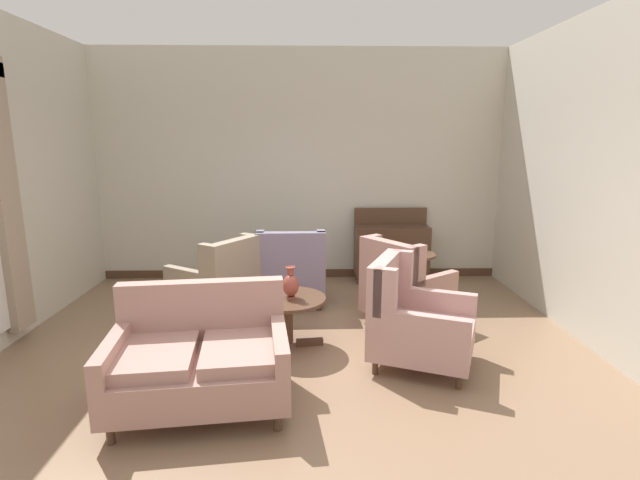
% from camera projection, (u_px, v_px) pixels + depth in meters
% --- Properties ---
extents(ground, '(8.50, 8.50, 0.00)m').
position_uv_depth(ground, '(296.00, 366.00, 4.50)').
color(ground, '#896B51').
extents(wall_back, '(6.22, 0.08, 3.39)m').
position_uv_depth(wall_back, '(300.00, 167.00, 7.12)').
color(wall_back, beige).
rests_on(wall_back, ground).
extents(wall_left, '(0.08, 4.25, 3.39)m').
position_uv_depth(wall_left, '(5.00, 179.00, 4.96)').
color(wall_left, beige).
rests_on(wall_left, ground).
extents(wall_right, '(0.08, 4.25, 3.39)m').
position_uv_depth(wall_right, '(580.00, 178.00, 5.11)').
color(wall_right, beige).
rests_on(wall_right, ground).
extents(baseboard_back, '(6.06, 0.03, 0.12)m').
position_uv_depth(baseboard_back, '(301.00, 273.00, 7.40)').
color(baseboard_back, '#4C3323').
rests_on(baseboard_back, ground).
extents(coffee_table, '(0.77, 0.77, 0.53)m').
position_uv_depth(coffee_table, '(288.00, 308.00, 4.84)').
color(coffee_table, '#4C3323').
rests_on(coffee_table, ground).
extents(porcelain_vase, '(0.16, 0.16, 0.33)m').
position_uv_depth(porcelain_vase, '(291.00, 285.00, 4.76)').
color(porcelain_vase, brown).
rests_on(porcelain_vase, coffee_table).
extents(settee, '(1.46, 1.06, 0.94)m').
position_uv_depth(settee, '(200.00, 359.00, 3.78)').
color(settee, tan).
rests_on(settee, ground).
extents(armchair_back_corner, '(1.14, 1.09, 1.01)m').
position_uv_depth(armchair_back_corner, '(414.00, 322.00, 4.47)').
color(armchair_back_corner, tan).
rests_on(armchair_back_corner, ground).
extents(armchair_near_window, '(1.14, 1.12, 0.98)m').
position_uv_depth(armchair_near_window, '(219.00, 283.00, 5.66)').
color(armchair_near_window, gray).
rests_on(armchair_near_window, ground).
extents(armchair_foreground_right, '(1.11, 1.10, 1.02)m').
position_uv_depth(armchair_foreground_right, '(403.00, 289.00, 5.41)').
color(armchair_foreground_right, tan).
rests_on(armchair_foreground_right, ground).
extents(armchair_near_sideboard, '(0.86, 0.84, 1.00)m').
position_uv_depth(armchair_near_sideboard, '(291.00, 272.00, 6.13)').
color(armchair_near_sideboard, slate).
rests_on(armchair_near_sideboard, ground).
extents(side_table, '(0.58, 0.58, 0.73)m').
position_uv_depth(side_table, '(411.00, 276.00, 5.90)').
color(side_table, '#4C3323').
rests_on(side_table, ground).
extents(sideboard, '(1.09, 0.38, 1.09)m').
position_uv_depth(sideboard, '(391.00, 250.00, 7.11)').
color(sideboard, '#4C3323').
rests_on(sideboard, ground).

